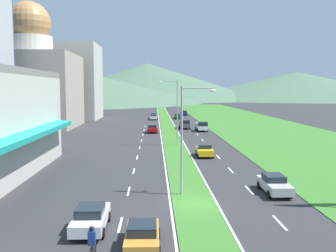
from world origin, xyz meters
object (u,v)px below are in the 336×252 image
(car_6, at_px, (274,184))
(pickup_truck_1, at_px, (202,126))
(car_3, at_px, (91,217))
(pickup_truck_0, at_px, (185,124))
(car_7, at_px, (153,117))
(car_1, at_px, (184,113))
(car_2, at_px, (153,116))
(car_4, at_px, (152,129))
(car_5, at_px, (177,116))
(street_lamp_mid, at_px, (175,108))
(motorcycle_rider, at_px, (92,246))
(car_8, at_px, (204,150))
(street_lamp_near, at_px, (186,133))
(car_0, at_px, (142,235))

(car_6, xyz_separation_m, pickup_truck_1, (-0.26, 46.60, 0.21))
(car_3, height_order, pickup_truck_0, pickup_truck_0)
(car_7, relative_size, pickup_truck_0, 0.80)
(car_1, height_order, car_3, car_1)
(car_6, bearing_deg, car_3, -60.31)
(car_2, height_order, car_4, car_4)
(car_2, xyz_separation_m, car_5, (6.88, -1.88, -0.01))
(street_lamp_mid, xyz_separation_m, pickup_truck_0, (3.32, 24.65, -4.64))
(car_1, height_order, pickup_truck_0, pickup_truck_0)
(car_7, xyz_separation_m, pickup_truck_1, (9.86, -29.10, 0.24))
(car_6, relative_size, motorcycle_rider, 2.35)
(car_3, bearing_deg, pickup_truck_1, -13.88)
(car_4, relative_size, car_7, 1.00)
(car_2, height_order, pickup_truck_1, pickup_truck_1)
(car_8, bearing_deg, car_7, -173.53)
(street_lamp_near, xyz_separation_m, street_lamp_mid, (0.65, 27.26, 0.57))
(car_3, bearing_deg, car_0, -131.77)
(pickup_truck_1, relative_size, motorcycle_rider, 2.70)
(car_1, height_order, pickup_truck_1, pickup_truck_1)
(car_2, bearing_deg, pickup_truck_1, -163.95)
(car_3, relative_size, car_5, 1.08)
(car_2, bearing_deg, car_0, 179.79)
(street_lamp_mid, bearing_deg, pickup_truck_0, 82.32)
(street_lamp_near, height_order, motorcycle_rider, street_lamp_near)
(car_7, distance_m, pickup_truck_1, 30.72)
(car_2, bearing_deg, car_6, -172.86)
(car_8, xyz_separation_m, pickup_truck_1, (3.25, 29.22, 0.20))
(car_3, distance_m, pickup_truck_1, 56.05)
(car_3, xyz_separation_m, pickup_truck_0, (10.34, 59.44, 0.21))
(street_lamp_near, height_order, car_2, street_lamp_near)
(street_lamp_mid, xyz_separation_m, car_3, (-7.01, -34.79, -4.85))
(car_6, bearing_deg, car_2, -172.86)
(car_2, bearing_deg, car_4, 179.87)
(car_3, bearing_deg, street_lamp_near, -40.20)
(street_lamp_near, distance_m, car_1, 93.85)
(street_lamp_mid, xyz_separation_m, car_5, (3.42, 52.12, -4.86))
(car_5, bearing_deg, car_8, -0.22)
(street_lamp_near, bearing_deg, car_3, -130.20)
(car_3, relative_size, car_7, 1.09)
(car_1, height_order, car_5, car_1)
(car_4, distance_m, car_6, 45.47)
(street_lamp_near, height_order, car_6, street_lamp_near)
(car_6, height_order, car_8, car_8)
(pickup_truck_0, bearing_deg, car_7, -164.33)
(car_0, height_order, car_2, car_2)
(car_4, xyz_separation_m, car_8, (6.73, -26.92, -0.01))
(street_lamp_mid, distance_m, car_8, 11.21)
(car_7, bearing_deg, car_8, -173.53)
(car_3, bearing_deg, car_7, -2.46)
(car_0, distance_m, car_7, 86.38)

